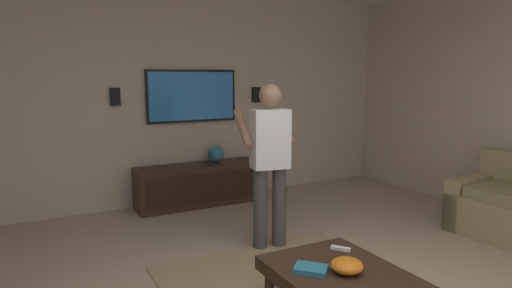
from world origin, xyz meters
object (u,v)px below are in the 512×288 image
(remote_white, at_px, (341,249))
(wall_speaker_right, at_px, (115,97))
(media_console, at_px, (200,185))
(tv, at_px, (192,96))
(bowl, at_px, (347,266))
(wall_speaker_left, at_px, (256,95))
(person_standing, at_px, (269,156))
(vase_round, at_px, (216,154))
(book, at_px, (311,269))
(coffee_table, at_px, (340,285))

(remote_white, distance_m, wall_speaker_right, 3.48)
(media_console, xyz_separation_m, tv, (0.24, -0.00, 1.17))
(bowl, bearing_deg, wall_speaker_left, -18.27)
(person_standing, height_order, wall_speaker_right, person_standing)
(media_console, height_order, vase_round, vase_round)
(media_console, distance_m, person_standing, 1.83)
(book, bearing_deg, person_standing, 118.07)
(tv, distance_m, wall_speaker_right, 1.00)
(coffee_table, xyz_separation_m, media_console, (3.17, -0.18, -0.02))
(tv, xyz_separation_m, vase_round, (-0.19, -0.26, -0.79))
(person_standing, distance_m, vase_round, 1.79)
(book, xyz_separation_m, vase_round, (3.14, -0.62, 0.24))
(media_console, relative_size, person_standing, 1.04)
(tv, relative_size, person_standing, 0.76)
(tv, bearing_deg, book, -6.24)
(book, height_order, wall_speaker_left, wall_speaker_left)
(coffee_table, distance_m, media_console, 3.18)
(person_standing, distance_m, book, 1.54)
(person_standing, distance_m, wall_speaker_right, 2.31)
(tv, relative_size, vase_round, 5.67)
(vase_round, distance_m, wall_speaker_right, 1.51)
(coffee_table, distance_m, remote_white, 0.38)
(vase_round, xyz_separation_m, wall_speaker_right, (0.20, 1.26, 0.80))
(coffee_table, bearing_deg, tv, -2.98)
(coffee_table, height_order, wall_speaker_right, wall_speaker_right)
(media_console, xyz_separation_m, book, (-3.09, 0.36, 0.14))
(tv, bearing_deg, wall_speaker_right, -90.75)
(remote_white, bearing_deg, book, -101.42)
(book, bearing_deg, wall_speaker_left, 114.42)
(wall_speaker_left, xyz_separation_m, wall_speaker_right, (0.00, 1.99, 0.02))
(media_console, bearing_deg, bowl, -2.80)
(coffee_table, xyz_separation_m, person_standing, (1.46, -0.27, 0.64))
(media_console, height_order, wall_speaker_left, wall_speaker_left)
(coffee_table, height_order, tv, tv)
(media_console, height_order, remote_white, media_console)
(person_standing, bearing_deg, tv, 12.81)
(vase_round, bearing_deg, person_standing, 174.72)
(tv, distance_m, bowl, 3.60)
(bowl, xyz_separation_m, remote_white, (0.33, -0.21, -0.04))
(media_console, height_order, bowl, media_console)
(media_console, xyz_separation_m, remote_white, (-2.89, -0.05, 0.14))
(wall_speaker_left, bearing_deg, wall_speaker_right, 90.00)
(wall_speaker_left, relative_size, wall_speaker_right, 1.00)
(bowl, distance_m, vase_round, 3.30)
(bowl, xyz_separation_m, book, (0.13, 0.21, -0.03))
(coffee_table, relative_size, vase_round, 4.55)
(person_standing, relative_size, vase_round, 7.45)
(wall_speaker_left, distance_m, wall_speaker_right, 1.99)
(book, bearing_deg, coffee_table, 21.67)
(coffee_table, distance_m, tv, 3.61)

